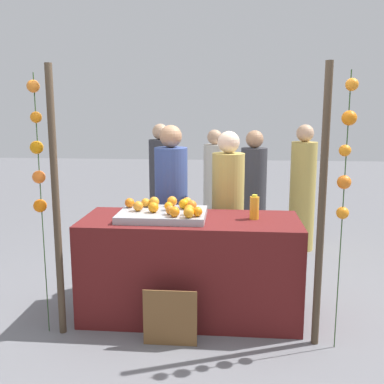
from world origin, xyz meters
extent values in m
plane|color=slate|center=(0.00, 0.00, 0.00)|extent=(24.00, 24.00, 0.00)
cube|color=#5B1919|center=(0.00, 0.00, 0.43)|extent=(1.84, 0.74, 0.87)
cube|color=#9EA0A5|center=(-0.24, -0.01, 0.90)|extent=(0.73, 0.53, 0.06)
sphere|color=orange|center=(-0.11, -0.20, 0.97)|extent=(0.08, 0.08, 0.08)
sphere|color=orange|center=(-0.30, -0.06, 0.97)|extent=(0.09, 0.09, 0.09)
sphere|color=orange|center=(0.01, 0.06, 0.97)|extent=(0.08, 0.08, 0.08)
sphere|color=orange|center=(-0.55, 0.11, 0.97)|extent=(0.08, 0.08, 0.08)
sphere|color=orange|center=(-0.34, 0.15, 0.97)|extent=(0.09, 0.09, 0.09)
sphere|color=orange|center=(-0.07, 0.10, 0.97)|extent=(0.09, 0.09, 0.09)
sphere|color=orange|center=(0.07, -0.17, 0.96)|extent=(0.08, 0.08, 0.08)
sphere|color=orange|center=(-0.05, 0.17, 0.97)|extent=(0.09, 0.09, 0.09)
sphere|color=orange|center=(-0.15, -0.12, 0.96)|extent=(0.08, 0.08, 0.08)
sphere|color=orange|center=(-0.18, 0.20, 0.97)|extent=(0.09, 0.09, 0.09)
sphere|color=orange|center=(-0.44, -0.02, 0.97)|extent=(0.09, 0.09, 0.09)
sphere|color=orange|center=(-0.19, 0.03, 0.96)|extent=(0.07, 0.07, 0.07)
sphere|color=orange|center=(0.01, -0.22, 0.97)|extent=(0.09, 0.09, 0.09)
sphere|color=orange|center=(-0.41, 0.15, 0.96)|extent=(0.08, 0.08, 0.08)
sphere|color=orange|center=(0.00, -0.12, 0.97)|extent=(0.08, 0.08, 0.08)
cylinder|color=orange|center=(0.54, 0.03, 0.96)|extent=(0.08, 0.08, 0.19)
cylinder|color=yellow|center=(0.54, 0.03, 1.06)|extent=(0.04, 0.04, 0.02)
cube|color=brown|center=(-0.11, -0.54, 0.21)|extent=(0.41, 0.01, 0.45)
cube|color=black|center=(-0.11, -0.53, 0.21)|extent=(0.39, 0.02, 0.43)
cylinder|color=#384C8C|center=(-0.25, 0.67, 0.70)|extent=(0.33, 0.33, 1.40)
sphere|color=#A87A59|center=(-0.25, 0.67, 1.51)|extent=(0.22, 0.22, 0.22)
cylinder|color=tan|center=(0.31, 0.65, 0.68)|extent=(0.31, 0.31, 1.36)
sphere|color=beige|center=(0.31, 0.65, 1.46)|extent=(0.21, 0.21, 0.21)
cylinder|color=#333338|center=(-0.62, 2.35, 0.68)|extent=(0.32, 0.32, 1.36)
sphere|color=tan|center=(-0.62, 2.35, 1.47)|extent=(0.21, 0.21, 0.21)
cylinder|color=#333338|center=(0.60, 1.64, 0.66)|extent=(0.31, 0.31, 1.32)
sphere|color=#A87A59|center=(0.60, 1.64, 1.43)|extent=(0.21, 0.21, 0.21)
cylinder|color=beige|center=(0.11, 2.48, 0.65)|extent=(0.30, 0.30, 1.29)
sphere|color=tan|center=(0.11, 2.48, 1.40)|extent=(0.20, 0.20, 0.20)
cylinder|color=tan|center=(1.23, 1.98, 0.69)|extent=(0.32, 0.32, 1.37)
sphere|color=tan|center=(1.23, 1.98, 1.48)|extent=(0.21, 0.21, 0.21)
cylinder|color=#473828|center=(-1.00, -0.41, 1.05)|extent=(0.06, 0.06, 2.11)
cylinder|color=#473828|center=(1.00, -0.41, 1.05)|extent=(0.06, 0.06, 2.11)
cylinder|color=#2D4C23|center=(-1.12, -0.41, 1.02)|extent=(0.01, 0.01, 2.04)
sphere|color=orange|center=(-1.12, -0.41, 1.94)|extent=(0.09, 0.09, 0.09)
sphere|color=orange|center=(-1.11, -0.41, 1.72)|extent=(0.08, 0.08, 0.08)
sphere|color=orange|center=(-1.13, -0.41, 1.49)|extent=(0.10, 0.10, 0.10)
sphere|color=orange|center=(-1.12, -0.41, 1.27)|extent=(0.10, 0.10, 0.10)
sphere|color=orange|center=(-1.13, -0.41, 1.04)|extent=(0.10, 0.10, 0.10)
cylinder|color=#2D4C23|center=(1.14, -0.46, 1.02)|extent=(0.01, 0.01, 2.04)
sphere|color=orange|center=(1.14, -0.47, 1.94)|extent=(0.09, 0.09, 0.09)
sphere|color=orange|center=(1.14, -0.47, 1.72)|extent=(0.10, 0.10, 0.10)
sphere|color=orange|center=(1.13, -0.46, 1.49)|extent=(0.08, 0.08, 0.08)
sphere|color=orange|center=(1.14, -0.46, 1.27)|extent=(0.10, 0.10, 0.10)
sphere|color=orange|center=(1.14, -0.45, 1.04)|extent=(0.09, 0.09, 0.09)
camera|label=1|loc=(0.34, -3.69, 1.79)|focal=42.26mm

